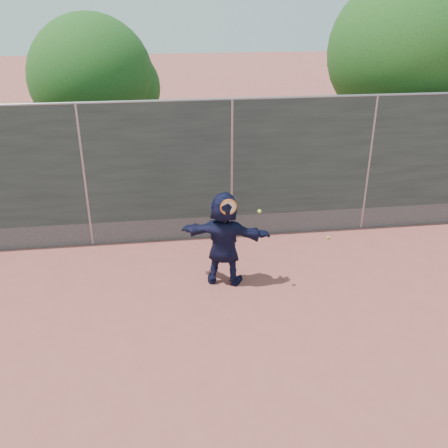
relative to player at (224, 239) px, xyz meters
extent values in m
plane|color=#9E4C42|center=(0.42, -1.63, -0.88)|extent=(80.00, 80.00, 0.00)
imported|color=#121432|center=(0.00, 0.00, 0.00)|extent=(1.72, 0.99, 1.77)
sphere|color=#C8D52F|center=(2.50, 1.43, -0.85)|extent=(0.07, 0.07, 0.07)
cube|color=#38423D|center=(0.42, 1.87, 0.87)|extent=(20.00, 0.04, 2.50)
cube|color=slate|center=(0.42, 1.87, -0.63)|extent=(20.00, 0.03, 0.50)
cylinder|color=gray|center=(0.42, 1.87, 2.12)|extent=(20.00, 0.05, 0.05)
cylinder|color=gray|center=(-2.58, 1.87, 0.62)|extent=(0.06, 0.06, 3.00)
cylinder|color=gray|center=(0.42, 1.87, 0.62)|extent=(0.06, 0.06, 3.00)
cylinder|color=gray|center=(3.42, 1.87, 0.62)|extent=(0.06, 0.06, 3.00)
torus|color=orange|center=(0.05, -0.20, 0.70)|extent=(0.29, 0.06, 0.29)
cylinder|color=beige|center=(0.05, -0.20, 0.70)|extent=(0.25, 0.04, 0.25)
cylinder|color=black|center=(0.00, -0.18, 0.50)|extent=(0.04, 0.13, 0.33)
sphere|color=#C8D52F|center=(0.57, -0.27, 0.62)|extent=(0.07, 0.07, 0.07)
cylinder|color=#382314|center=(4.92, 4.07, 0.42)|extent=(0.28, 0.28, 2.60)
sphere|color=#23561C|center=(4.92, 4.07, 2.71)|extent=(3.60, 3.60, 3.60)
sphere|color=#23561C|center=(5.64, 4.27, 2.35)|extent=(2.52, 2.52, 2.52)
cylinder|color=#382314|center=(-2.58, 4.87, 0.22)|extent=(0.28, 0.28, 2.20)
sphere|color=#23561C|center=(-2.58, 4.87, 2.14)|extent=(3.00, 3.00, 3.00)
sphere|color=#23561C|center=(-1.98, 5.07, 1.84)|extent=(2.10, 2.10, 2.10)
cone|color=#387226|center=(0.67, 1.75, -0.75)|extent=(0.03, 0.03, 0.26)
cone|color=#387226|center=(0.97, 1.77, -0.73)|extent=(0.03, 0.03, 0.30)
cone|color=#387226|center=(0.32, 1.73, -0.77)|extent=(0.03, 0.03, 0.22)
camera|label=1|loc=(-1.09, -7.92, 4.02)|focal=40.00mm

